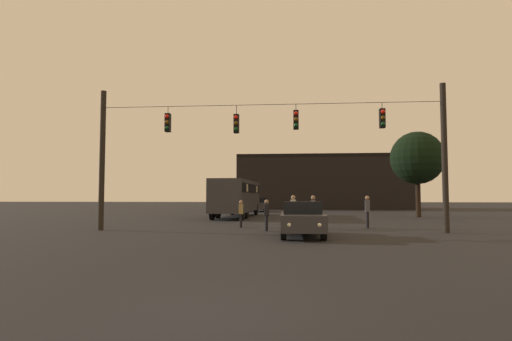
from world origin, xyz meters
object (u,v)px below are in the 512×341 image
object	(u,v)px
pedestrian_crossing_right	(266,213)
car_near_right	(302,218)
car_far_left	(259,204)
tree_left_silhouette	(417,158)
pedestrian_crossing_center	(313,209)
pedestrian_near_bus	(367,210)
pedestrian_crossing_left	(241,212)
city_bus	(237,194)
pedestrian_trailing	(293,210)

from	to	relation	value
pedestrian_crossing_right	car_near_right	bearing A→B (deg)	-58.01
car_far_left	tree_left_silhouette	distance (m)	18.17
pedestrian_crossing_center	pedestrian_near_bus	size ratio (longest dim) A/B	1.01
pedestrian_crossing_right	pedestrian_crossing_left	bearing A→B (deg)	125.09
pedestrian_crossing_right	tree_left_silhouette	size ratio (longest dim) A/B	0.22
city_bus	pedestrian_trailing	world-z (taller)	city_bus
pedestrian_crossing_right	pedestrian_near_bus	bearing A→B (deg)	22.61
city_bus	pedestrian_crossing_right	bearing A→B (deg)	-76.11
pedestrian_near_bus	pedestrian_trailing	xyz separation A→B (m)	(-4.03, -0.87, 0.02)
pedestrian_crossing_right	pedestrian_trailing	bearing A→B (deg)	45.35
city_bus	car_near_right	distance (m)	16.78
pedestrian_crossing_left	pedestrian_trailing	bearing A→B (deg)	-16.59
city_bus	pedestrian_crossing_left	bearing A→B (deg)	-81.19
car_near_right	tree_left_silhouette	xyz separation A→B (m)	(9.93, 17.08, 4.08)
city_bus	pedestrian_crossing_center	world-z (taller)	city_bus
pedestrian_crossing_center	tree_left_silhouette	bearing A→B (deg)	53.27
pedestrian_crossing_center	pedestrian_crossing_right	size ratio (longest dim) A/B	1.14
pedestrian_crossing_center	pedestrian_near_bus	world-z (taller)	pedestrian_crossing_center
car_far_left	pedestrian_crossing_right	size ratio (longest dim) A/B	2.80
pedestrian_crossing_center	pedestrian_trailing	bearing A→B (deg)	-149.94
pedestrian_near_bus	tree_left_silhouette	bearing A→B (deg)	62.63
car_far_left	pedestrian_near_bus	xyz separation A→B (m)	(7.80, -22.86, 0.21)
pedestrian_near_bus	pedestrian_crossing_center	bearing A→B (deg)	-175.19
car_near_right	pedestrian_near_bus	xyz separation A→B (m)	(3.66, 4.98, 0.21)
pedestrian_crossing_left	city_bus	bearing A→B (deg)	98.81
car_near_right	pedestrian_crossing_left	size ratio (longest dim) A/B	2.88
car_far_left	tree_left_silhouette	bearing A→B (deg)	-37.45
city_bus	tree_left_silhouette	distance (m)	15.26
car_near_right	pedestrian_crossing_left	xyz separation A→B (m)	(-3.28, 4.98, 0.05)
pedestrian_crossing_right	pedestrian_near_bus	xyz separation A→B (m)	(5.38, 2.24, 0.13)
car_near_right	pedestrian_trailing	distance (m)	4.13
pedestrian_crossing_left	tree_left_silhouette	distance (m)	18.36
car_near_right	car_far_left	size ratio (longest dim) A/B	0.99
pedestrian_crossing_center	car_near_right	bearing A→B (deg)	-98.62
car_far_left	pedestrian_crossing_right	bearing A→B (deg)	-84.50
pedestrian_near_bus	car_far_left	bearing A→B (deg)	108.83
car_near_right	pedestrian_crossing_center	bearing A→B (deg)	81.38
pedestrian_crossing_right	pedestrian_trailing	distance (m)	1.92
car_near_right	tree_left_silhouette	world-z (taller)	tree_left_silhouette
pedestrian_crossing_right	pedestrian_trailing	world-z (taller)	pedestrian_trailing
pedestrian_crossing_left	car_near_right	bearing A→B (deg)	-56.59
city_bus	car_near_right	xyz separation A→B (m)	(4.99, -15.99, -1.07)
car_far_left	city_bus	bearing A→B (deg)	-94.14
city_bus	pedestrian_trailing	size ratio (longest dim) A/B	6.18
pedestrian_crossing_left	pedestrian_crossing_right	bearing A→B (deg)	-54.91
car_near_right	pedestrian_crossing_right	size ratio (longest dim) A/B	2.78
city_bus	pedestrian_near_bus	world-z (taller)	city_bus
car_near_right	pedestrian_trailing	bearing A→B (deg)	95.08
pedestrian_crossing_left	pedestrian_crossing_center	distance (m)	4.01
pedestrian_trailing	pedestrian_crossing_right	bearing A→B (deg)	-134.65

